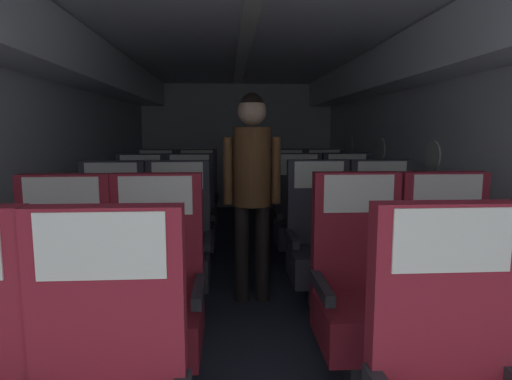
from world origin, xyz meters
The scene contains 19 objects.
ground centered at (0.00, 3.77, -0.01)m, with size 3.45×7.95×0.02m, color #2D3342.
fuselage_shell centered at (0.00, 4.02, 1.56)m, with size 3.33×7.60×2.14m.
seat_b_left_window centered at (-0.99, 2.31, 0.46)m, with size 0.50×0.48×1.09m.
seat_b_left_aisle centered at (-0.53, 2.33, 0.46)m, with size 0.50×0.48×1.09m.
seat_b_right_aisle centered at (1.00, 2.31, 0.46)m, with size 0.50×0.48×1.09m.
seat_b_right_window centered at (0.53, 2.33, 0.46)m, with size 0.50×0.48×1.09m.
seat_c_left_window centered at (-1.00, 3.28, 0.46)m, with size 0.50×0.48×1.09m.
seat_c_left_aisle centered at (-0.53, 3.30, 0.46)m, with size 0.50×0.48×1.09m.
seat_c_right_aisle centered at (1.00, 3.28, 0.46)m, with size 0.50×0.48×1.09m.
seat_c_right_window centered at (0.52, 3.31, 0.46)m, with size 0.50×0.48×1.09m.
seat_d_left_window centered at (-0.99, 4.25, 0.46)m, with size 0.50×0.48×1.09m.
seat_d_left_aisle centered at (-0.53, 4.27, 0.46)m, with size 0.50×0.48×1.09m.
seat_d_right_aisle centered at (1.00, 4.27, 0.46)m, with size 0.50×0.48×1.09m.
seat_d_right_window centered at (0.52, 4.27, 0.46)m, with size 0.50×0.48×1.09m.
seat_e_left_window centered at (-1.00, 5.22, 0.46)m, with size 0.50×0.48×1.09m.
seat_e_left_aisle centered at (-0.53, 5.24, 0.46)m, with size 0.50×0.48×1.09m.
seat_e_right_aisle centered at (1.00, 5.25, 0.46)m, with size 0.50×0.48×1.09m.
seat_e_right_window centered at (0.54, 5.22, 0.46)m, with size 0.50×0.48×1.09m.
flight_attendant centered at (0.02, 3.42, 0.97)m, with size 0.43×0.28×1.58m.
Camera 1 is at (-0.15, 0.20, 1.31)m, focal length 30.36 mm.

